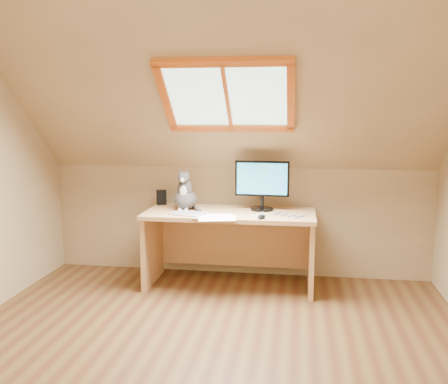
# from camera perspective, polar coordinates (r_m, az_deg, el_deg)

# --- Properties ---
(ground) EXTENTS (3.50, 3.50, 0.00)m
(ground) POSITION_cam_1_polar(r_m,az_deg,el_deg) (3.20, -2.49, -18.92)
(ground) COLOR brown
(ground) RESTS_ON ground
(room_shell) EXTENTS (3.52, 3.52, 2.41)m
(room_shell) POSITION_cam_1_polar(r_m,az_deg,el_deg) (2.73, -3.07, 7.60)
(room_shell) COLOR tan
(room_shell) RESTS_ON ground
(desk) EXTENTS (1.45, 0.63, 0.66)m
(desk) POSITION_cam_1_polar(r_m,az_deg,el_deg) (4.38, 0.79, -4.78)
(desk) COLOR tan
(desk) RESTS_ON ground
(monitor) EXTENTS (0.47, 0.20, 0.43)m
(monitor) POSITION_cam_1_polar(r_m,az_deg,el_deg) (4.30, 4.38, 1.15)
(monitor) COLOR black
(monitor) RESTS_ON desk
(cat) EXTENTS (0.20, 0.24, 0.37)m
(cat) POSITION_cam_1_polar(r_m,az_deg,el_deg) (4.35, -4.47, -0.32)
(cat) COLOR #4A4442
(cat) RESTS_ON desk
(desk_speaker) EXTENTS (0.11, 0.11, 0.13)m
(desk_speaker) POSITION_cam_1_polar(r_m,az_deg,el_deg) (4.64, -7.17, -0.60)
(desk_speaker) COLOR black
(desk_speaker) RESTS_ON desk
(graphics_tablet) EXTENTS (0.32, 0.27, 0.01)m
(graphics_tablet) POSITION_cam_1_polar(r_m,az_deg,el_deg) (4.17, -4.06, -2.47)
(graphics_tablet) COLOR #B2B2B7
(graphics_tablet) RESTS_ON desk
(mouse) EXTENTS (0.08, 0.11, 0.03)m
(mouse) POSITION_cam_1_polar(r_m,az_deg,el_deg) (4.00, 4.32, -2.83)
(mouse) COLOR black
(mouse) RESTS_ON desk
(papers) EXTENTS (0.35, 0.30, 0.01)m
(papers) POSITION_cam_1_polar(r_m,az_deg,el_deg) (4.02, -0.19, -2.92)
(papers) COLOR white
(papers) RESTS_ON desk
(cables) EXTENTS (0.51, 0.26, 0.01)m
(cables) POSITION_cam_1_polar(r_m,az_deg,el_deg) (4.12, 6.04, -2.67)
(cables) COLOR silver
(cables) RESTS_ON desk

